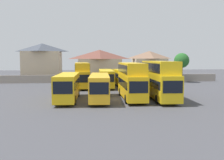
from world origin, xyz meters
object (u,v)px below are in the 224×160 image
bus_3 (131,79)px  house_terrace_right (149,65)px  bus_1 (68,85)px  house_terrace_centre (100,65)px  bus_4 (159,78)px  bus_5 (82,74)px  bus_7 (124,77)px  house_terrace_left (42,62)px  bus_6 (106,77)px  tree_left_of_lot (182,61)px  bus_2 (100,86)px

bus_3 → house_terrace_right: size_ratio=1.21×
bus_1 → house_terrace_centre: bearing=170.6°
bus_3 → bus_4: bus_4 is taller
bus_1 → bus_5: bearing=175.4°
bus_3 → bus_7: bus_3 is taller
bus_4 → house_terrace_left: 37.25m
house_terrace_centre → house_terrace_right: 13.05m
bus_7 → bus_6: bearing=-93.0°
bus_7 → house_terrace_left: 25.00m
bus_3 → bus_6: bearing=-169.2°
bus_7 → house_terrace_left: size_ratio=1.25×
house_terrace_left → tree_left_of_lot: size_ratio=1.39×
bus_3 → bus_6: (-2.25, 14.00, -0.86)m
bus_7 → house_terrace_left: (-18.35, 16.73, 2.90)m
house_terrace_right → bus_1: bearing=-122.9°
bus_2 → bus_5: bus_5 is taller
bus_7 → house_terrace_centre: (-3.84, 15.16, 2.09)m
bus_7 → tree_left_of_lot: size_ratio=1.74×
bus_2 → house_terrace_right: house_terrace_right is taller
bus_6 → house_terrace_centre: house_terrace_centre is taller
bus_6 → tree_left_of_lot: tree_left_of_lot is taller
bus_2 → tree_left_of_lot: 30.22m
bus_4 → house_terrace_left: size_ratio=1.27×
bus_5 → bus_7: size_ratio=0.92×
bus_4 → house_terrace_right: bearing=170.3°
bus_2 → house_terrace_left: 33.61m
bus_4 → house_terrace_right: 29.87m
bus_5 → house_terrace_left: (-10.25, 16.69, 2.11)m
bus_2 → tree_left_of_lot: tree_left_of_lot is taller
bus_5 → bus_4: bearing=35.4°
house_terrace_right → bus_3: bearing=-109.6°
bus_2 → bus_7: bus_2 is taller
bus_4 → house_terrace_centre: (-6.53, 29.12, 1.08)m
bus_6 → bus_4: bearing=25.8°
bus_2 → bus_7: (5.55, 14.21, -0.04)m
bus_7 → house_terrace_centre: bearing=-168.6°
bus_2 → house_terrace_centre: bearing=-179.5°
bus_6 → house_terrace_left: (-14.89, 16.72, 2.88)m
bus_4 → house_terrace_right: (6.52, 29.14, 0.95)m
house_terrace_centre → bus_3: bearing=-84.8°
bus_2 → bus_4: size_ratio=0.90×
house_terrace_right → tree_left_of_lot: house_terrace_right is taller
bus_1 → house_terrace_left: (-8.62, 30.83, 2.81)m
bus_6 → house_terrace_left: size_ratio=1.16×
bus_4 → tree_left_of_lot: (12.26, 21.74, 2.11)m
bus_1 → bus_3: (8.52, 0.11, 0.79)m
bus_4 → bus_6: (-6.14, 13.97, -1.00)m
bus_1 → bus_6: bearing=158.0°
bus_2 → bus_7: bearing=162.5°
bus_5 → tree_left_of_lot: tree_left_of_lot is taller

